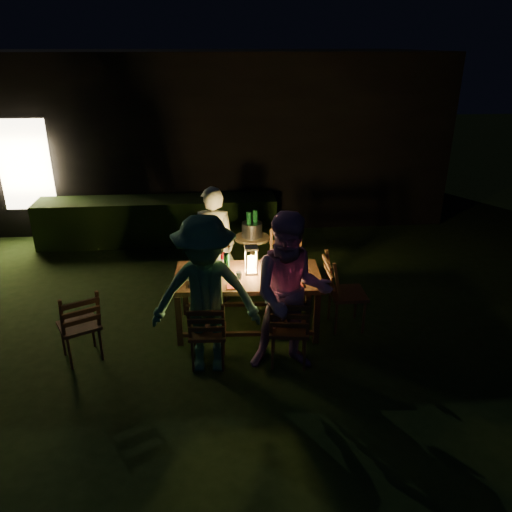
{
  "coord_description": "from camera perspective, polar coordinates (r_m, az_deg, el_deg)",
  "views": [
    {
      "loc": [
        0.49,
        -4.86,
        3.35
      ],
      "look_at": [
        1.0,
        0.87,
        0.88
      ],
      "focal_mm": 35.0,
      "sensor_mm": 36.0,
      "label": 1
    }
  ],
  "objects": [
    {
      "name": "napkin_right",
      "position": [
        5.84,
        4.46,
        -3.3
      ],
      "size": [
        0.18,
        0.14,
        0.01
      ],
      "primitive_type": "cube",
      "color": "red",
      "rests_on": "dining_table"
    },
    {
      "name": "ice_bucket",
      "position": [
        7.35,
        -0.46,
        3.02
      ],
      "size": [
        0.3,
        0.3,
        0.22
      ],
      "primitive_type": "cylinder",
      "color": "#A5A8AD",
      "rests_on": "side_table"
    },
    {
      "name": "chair_end",
      "position": [
        6.41,
        10.14,
        -5.5
      ],
      "size": [
        0.49,
        0.45,
        1.02
      ],
      "rotation": [
        0.0,
        0.0,
        -1.57
      ],
      "color": "#462D17",
      "rests_on": "ground"
    },
    {
      "name": "bottle_table",
      "position": [
        6.02,
        -3.39,
        -0.99
      ],
      "size": [
        0.07,
        0.07,
        0.28
      ],
      "primitive_type": "cylinder",
      "color": "#0F471E",
      "rests_on": "dining_table"
    },
    {
      "name": "garden_envelope",
      "position": [
        11.16,
        -7.87,
        13.91
      ],
      "size": [
        40.0,
        40.0,
        3.2
      ],
      "color": "black",
      "rests_on": "ground"
    },
    {
      "name": "chair_far_left",
      "position": [
        6.98,
        -4.76,
        -2.96
      ],
      "size": [
        0.46,
        0.48,
        0.91
      ],
      "rotation": [
        0.0,
        0.0,
        3.01
      ],
      "color": "#462D17",
      "rests_on": "ground"
    },
    {
      "name": "person_opp_right",
      "position": [
        5.3,
        4.01,
        -4.35
      ],
      "size": [
        0.91,
        0.73,
        1.8
      ],
      "primitive_type": "imported",
      "rotation": [
        0.0,
        0.0,
        -0.06
      ],
      "color": "#BF83B5",
      "rests_on": "ground"
    },
    {
      "name": "chair_far_right",
      "position": [
        6.99,
        3.45,
        -2.64
      ],
      "size": [
        0.48,
        0.51,
        1.01
      ],
      "rotation": [
        0.0,
        0.0,
        3.08
      ],
      "color": "#462D17",
      "rests_on": "ground"
    },
    {
      "name": "wineglass_d",
      "position": [
        6.24,
        4.67,
        -0.64
      ],
      "size": [
        0.06,
        0.06,
        0.18
      ],
      "primitive_type": null,
      "color": "#59070F",
      "rests_on": "dining_table"
    },
    {
      "name": "napkin_left",
      "position": [
        5.79,
        -2.44,
        -3.49
      ],
      "size": [
        0.18,
        0.14,
        0.01
      ],
      "primitive_type": "cube",
      "color": "red",
      "rests_on": "dining_table"
    },
    {
      "name": "chair_near_right",
      "position": [
        5.65,
        3.77,
        -9.61
      ],
      "size": [
        0.49,
        0.52,
        0.96
      ],
      "rotation": [
        0.0,
        0.0,
        -0.16
      ],
      "color": "#462D17",
      "rests_on": "ground"
    },
    {
      "name": "person_opp_left",
      "position": [
        5.29,
        -5.77,
        -4.57
      ],
      "size": [
        1.19,
        0.73,
        1.78
      ],
      "primitive_type": "imported",
      "rotation": [
        0.0,
        0.0,
        -0.06
      ],
      "color": "#387051",
      "rests_on": "ground"
    },
    {
      "name": "wineglass_b",
      "position": [
        5.96,
        -7.92,
        -1.97
      ],
      "size": [
        0.06,
        0.06,
        0.18
      ],
      "primitive_type": null,
      "color": "#59070F",
      "rests_on": "dining_table"
    },
    {
      "name": "person_house_side",
      "position": [
        6.81,
        -4.9,
        1.32
      ],
      "size": [
        0.62,
        0.43,
        1.63
      ],
      "primitive_type": "imported",
      "rotation": [
        0.0,
        0.0,
        3.08
      ],
      "color": "beige",
      "rests_on": "ground"
    },
    {
      "name": "chair_near_left",
      "position": [
        5.65,
        -5.48,
        -9.91
      ],
      "size": [
        0.42,
        0.45,
        0.9
      ],
      "rotation": [
        0.0,
        0.0,
        -0.06
      ],
      "color": "#462D17",
      "rests_on": "ground"
    },
    {
      "name": "bottle_bucket_a",
      "position": [
        7.29,
        -0.82,
        3.27
      ],
      "size": [
        0.07,
        0.07,
        0.32
      ],
      "primitive_type": "cylinder",
      "color": "#0F471E",
      "rests_on": "side_table"
    },
    {
      "name": "side_table",
      "position": [
        7.42,
        -0.45,
        1.62
      ],
      "size": [
        0.52,
        0.52,
        0.7
      ],
      "color": "olive",
      "rests_on": "ground"
    },
    {
      "name": "wineglass_a",
      "position": [
        6.3,
        -3.78,
        -0.38
      ],
      "size": [
        0.06,
        0.06,
        0.18
      ],
      "primitive_type": null,
      "color": "#59070F",
      "rests_on": "dining_table"
    },
    {
      "name": "plate_far_right",
      "position": [
        6.29,
        3.07,
        -1.19
      ],
      "size": [
        0.25,
        0.25,
        0.01
      ],
      "primitive_type": "cylinder",
      "color": "white",
      "rests_on": "dining_table"
    },
    {
      "name": "bottle_bucket_b",
      "position": [
        7.37,
        -0.1,
        3.5
      ],
      "size": [
        0.07,
        0.07,
        0.32
      ],
      "primitive_type": "cylinder",
      "color": "#0F471E",
      "rests_on": "side_table"
    },
    {
      "name": "wineglass_c",
      "position": [
        5.8,
        2.01,
        -2.53
      ],
      "size": [
        0.06,
        0.06,
        0.18
      ],
      "primitive_type": null,
      "color": "#59070F",
      "rests_on": "dining_table"
    },
    {
      "name": "phone",
      "position": [
        5.83,
        -7.07,
        -3.46
      ],
      "size": [
        0.14,
        0.07,
        0.01
      ],
      "primitive_type": "cube",
      "color": "black",
      "rests_on": "dining_table"
    },
    {
      "name": "plate_near_left",
      "position": [
        5.89,
        -6.33,
        -3.08
      ],
      "size": [
        0.25,
        0.25,
        0.01
      ],
      "primitive_type": "cylinder",
      "color": "white",
      "rests_on": "dining_table"
    },
    {
      "name": "dining_table",
      "position": [
        6.11,
        -1.0,
        -2.79
      ],
      "size": [
        1.83,
        0.99,
        0.74
      ],
      "rotation": [
        0.0,
        0.0,
        -0.06
      ],
      "color": "#462D17",
      "rests_on": "ground"
    },
    {
      "name": "plate_near_right",
      "position": [
        5.9,
        3.41,
        -2.96
      ],
      "size": [
        0.25,
        0.25,
        0.01
      ],
      "primitive_type": "cylinder",
      "color": "white",
      "rests_on": "dining_table"
    },
    {
      "name": "plate_far_left",
      "position": [
        6.29,
        -6.05,
        -1.3
      ],
      "size": [
        0.25,
        0.25,
        0.01
      ],
      "primitive_type": "cylinder",
      "color": "white",
      "rests_on": "dining_table"
    },
    {
      "name": "wineglass_e",
      "position": [
        5.77,
        -1.95,
        -2.67
      ],
      "size": [
        0.06,
        0.06,
        0.18
      ],
      "primitive_type": null,
      "color": "silver",
      "rests_on": "dining_table"
    },
    {
      "name": "lantern",
      "position": [
        6.06,
        -0.54,
        -0.61
      ],
      "size": [
        0.16,
        0.16,
        0.35
      ],
      "color": "white",
      "rests_on": "dining_table"
    },
    {
      "name": "chair_spare",
      "position": [
        6.04,
        -19.34,
        -8.75
      ],
      "size": [
        0.58,
        0.59,
        0.94
      ],
      "rotation": [
        0.0,
        0.0,
        0.47
      ],
      "color": "#462D17",
      "rests_on": "ground"
    }
  ]
}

